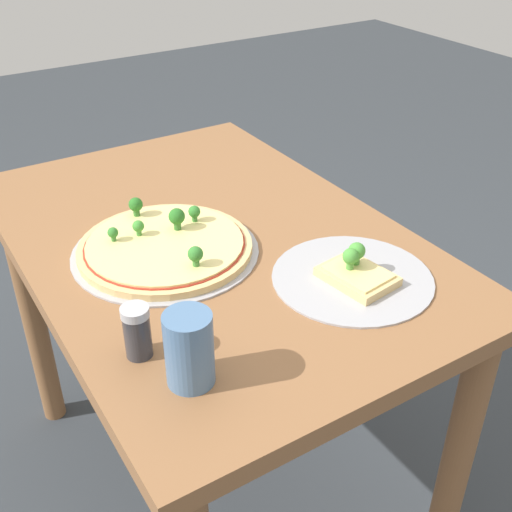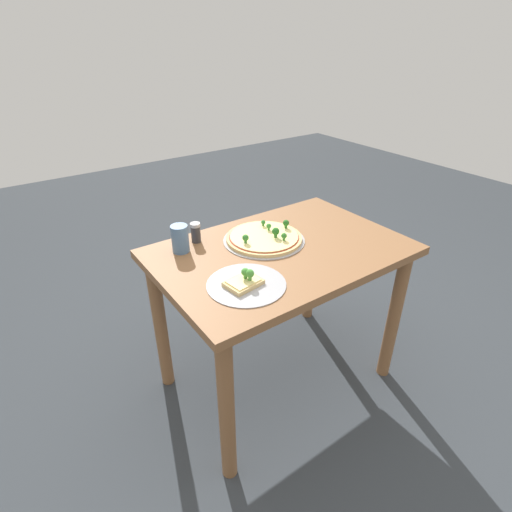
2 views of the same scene
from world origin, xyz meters
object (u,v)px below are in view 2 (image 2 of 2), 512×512
object	(u,v)px
pizza_tray_slice	(245,283)
dining_table	(280,273)
condiment_shaker	(196,232)
drinking_cup	(180,239)
pizza_tray_whole	(264,238)

from	to	relation	value
pizza_tray_slice	dining_table	bearing A→B (deg)	27.21
condiment_shaker	dining_table	bearing A→B (deg)	-44.93
drinking_cup	pizza_tray_slice	bearing A→B (deg)	-78.16
pizza_tray_whole	drinking_cup	bearing A→B (deg)	160.69
dining_table	drinking_cup	world-z (taller)	drinking_cup
pizza_tray_whole	drinking_cup	xyz separation A→B (m)	(-0.34, 0.12, 0.05)
dining_table	pizza_tray_slice	xyz separation A→B (m)	(-0.28, -0.14, 0.13)
drinking_cup	condiment_shaker	xyz separation A→B (m)	(0.09, 0.04, -0.01)
dining_table	pizza_tray_whole	bearing A→B (deg)	97.83
drinking_cup	condiment_shaker	distance (m)	0.10
pizza_tray_slice	condiment_shaker	size ratio (longest dim) A/B	3.30
pizza_tray_whole	condiment_shaker	xyz separation A→B (m)	(-0.25, 0.16, 0.03)
dining_table	pizza_tray_whole	size ratio (longest dim) A/B	2.95
pizza_tray_slice	drinking_cup	size ratio (longest dim) A/B	2.49
dining_table	pizza_tray_slice	bearing A→B (deg)	-152.79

